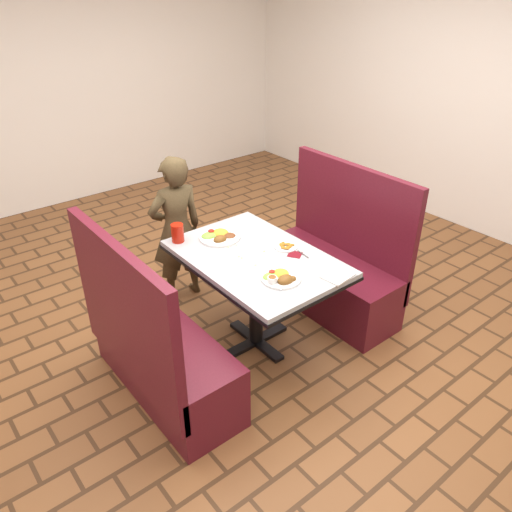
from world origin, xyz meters
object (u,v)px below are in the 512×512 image
Objects in this scene: diner_person at (177,230)px; far_dinner_plate at (219,235)px; booth_bench_right at (333,270)px; red_tumbler at (178,233)px; dining_table at (256,268)px; booth_bench_left at (158,353)px; plantain_plate at (286,246)px; near_dinner_plate at (281,276)px.

diner_person reaches higher than far_dinner_plate.
booth_bench_right is 1.02m from far_dinner_plate.
dining_table is at bearing -59.80° from red_tumbler.
far_dinner_plate is at bearing -29.43° from red_tumbler.
far_dinner_plate is (0.75, 0.37, 0.45)m from booth_bench_left.
plantain_plate reaches higher than dining_table.
near_dinner_plate is 0.42m from plantain_plate.
plantain_plate is 0.77m from red_tumbler.
dining_table is 0.92m from diner_person.
diner_person reaches higher than booth_bench_right.
red_tumbler is at bearing 46.01° from booth_bench_left.
far_dinner_plate is 0.30m from red_tumbler.
far_dinner_plate is 0.50m from plantain_plate.
near_dinner_plate is 0.86× the size of far_dinner_plate.
diner_person is at bearing 108.79° from plantain_plate.
booth_bench_right is 4.07× the size of far_dinner_plate.
near_dinner_plate is at bearing -159.15° from booth_bench_right.
booth_bench_left is 0.92m from near_dinner_plate.
near_dinner_plate is at bearing -92.00° from far_dinner_plate.
plantain_plate is at bearing -9.37° from dining_table.
booth_bench_left is at bearing -153.83° from far_dinner_plate.
red_tumbler is (-0.21, -0.40, 0.20)m from diner_person.
dining_table is at bearing 78.38° from near_dinner_plate.
dining_table is 9.09× the size of red_tumbler.
plantain_plate is (1.03, -0.04, 0.43)m from booth_bench_left.
far_dinner_plate is at bearing 96.67° from dining_table.
diner_person reaches higher than red_tumbler.
plantain_plate is at bearing -176.04° from booth_bench_right.
booth_bench_left is 1.19m from diner_person.
booth_bench_left is (-0.80, 0.00, -0.32)m from dining_table.
dining_table is at bearing 170.63° from plantain_plate.
far_dinner_plate is at bearing 100.57° from diner_person.
diner_person is 7.72× the size of plantain_plate.
booth_bench_left is 4.72× the size of near_dinner_plate.
booth_bench_right is 1.30m from diner_person.
diner_person is at bearing 90.93° from near_dinner_plate.
dining_table is 0.26m from plantain_plate.
dining_table is 1.01× the size of booth_bench_right.
red_tumbler is at bearing 105.37° from near_dinner_plate.
near_dinner_plate is 0.88m from red_tumbler.
booth_bench_right is 1.31m from red_tumbler.
diner_person is 4.85× the size of near_dinner_plate.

